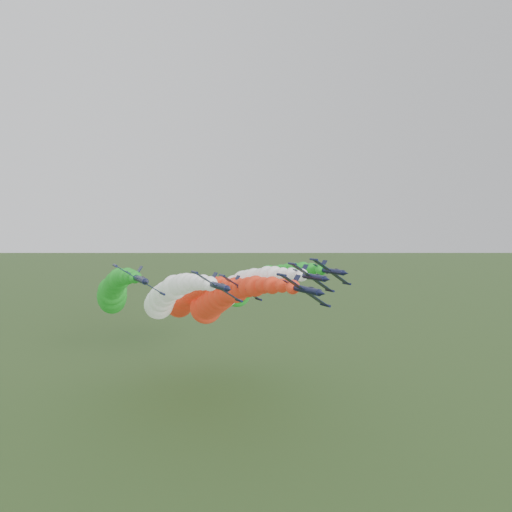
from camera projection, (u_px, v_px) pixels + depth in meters
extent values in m
plane|color=#3F5F2A|center=(278.00, 465.00, 107.07)|extent=(3000.00, 3000.00, 0.00)
cylinder|color=#111635|center=(304.00, 289.00, 87.26)|extent=(1.69, 9.97, 1.69)
cone|color=#111635|center=(322.00, 293.00, 81.96)|extent=(1.53, 1.99, 1.53)
cone|color=black|center=(289.00, 286.00, 92.15)|extent=(1.53, 1.00, 1.53)
ellipsoid|color=black|center=(312.00, 289.00, 85.34)|extent=(1.12, 2.08, 1.05)
cube|color=#111635|center=(304.00, 290.00, 87.03)|extent=(9.00, 2.10, 5.90)
cylinder|color=#111635|center=(282.00, 275.00, 84.95)|extent=(0.67, 2.88, 0.67)
cylinder|color=#111635|center=(325.00, 305.00, 89.11)|extent=(0.67, 2.88, 0.67)
cube|color=#111635|center=(295.00, 281.00, 91.29)|extent=(1.52, 1.66, 2.22)
cube|color=#111635|center=(292.00, 286.00, 91.09)|extent=(3.59, 1.22, 2.38)
sphere|color=red|center=(293.00, 287.00, 90.76)|extent=(2.68, 2.68, 2.68)
sphere|color=red|center=(282.00, 286.00, 94.54)|extent=(2.75, 2.75, 2.75)
sphere|color=red|center=(272.00, 285.00, 98.36)|extent=(3.52, 3.52, 3.52)
sphere|color=red|center=(263.00, 285.00, 102.21)|extent=(3.48, 3.48, 3.48)
sphere|color=red|center=(256.00, 286.00, 106.09)|extent=(4.54, 4.54, 4.54)
sphere|color=red|center=(248.00, 287.00, 109.99)|extent=(4.53, 4.53, 4.53)
sphere|color=red|center=(242.00, 288.00, 113.92)|extent=(4.56, 4.56, 4.56)
sphere|color=red|center=(236.00, 290.00, 117.87)|extent=(6.15, 6.15, 6.15)
sphere|color=red|center=(231.00, 292.00, 121.86)|extent=(5.62, 5.62, 5.62)
sphere|color=red|center=(226.00, 294.00, 125.86)|extent=(6.24, 6.24, 6.24)
sphere|color=red|center=(222.00, 296.00, 129.90)|extent=(7.23, 7.23, 7.23)
sphere|color=red|center=(218.00, 298.00, 133.95)|extent=(7.78, 7.78, 7.78)
sphere|color=red|center=(214.00, 300.00, 138.04)|extent=(8.13, 8.13, 8.13)
sphere|color=red|center=(211.00, 303.00, 142.15)|extent=(8.26, 8.26, 8.26)
sphere|color=red|center=(209.00, 305.00, 146.28)|extent=(8.23, 8.23, 8.23)
sphere|color=red|center=(206.00, 308.00, 150.44)|extent=(9.66, 9.66, 9.66)
cylinder|color=#111635|center=(217.00, 286.00, 94.26)|extent=(1.69, 9.97, 1.69)
cone|color=#111635|center=(229.00, 289.00, 88.96)|extent=(1.53, 1.99, 1.53)
cone|color=black|center=(207.00, 283.00, 99.15)|extent=(1.53, 1.00, 1.53)
ellipsoid|color=black|center=(223.00, 285.00, 92.34)|extent=(1.12, 2.08, 1.05)
cube|color=#111635|center=(217.00, 287.00, 94.03)|extent=(9.00, 2.10, 5.90)
cylinder|color=#111635|center=(195.00, 272.00, 91.95)|extent=(0.67, 2.88, 0.67)
cylinder|color=#111635|center=(239.00, 300.00, 96.10)|extent=(0.67, 2.88, 0.67)
cube|color=#111635|center=(213.00, 278.00, 98.29)|extent=(1.52, 1.66, 2.22)
cube|color=#111635|center=(210.00, 283.00, 98.09)|extent=(3.59, 1.22, 2.38)
sphere|color=white|center=(210.00, 284.00, 97.75)|extent=(2.94, 2.94, 2.94)
sphere|color=white|center=(203.00, 282.00, 101.54)|extent=(3.27, 3.27, 3.27)
sphere|color=white|center=(197.00, 282.00, 105.36)|extent=(3.51, 3.51, 3.51)
sphere|color=white|center=(191.00, 282.00, 109.21)|extent=(3.90, 3.90, 3.90)
sphere|color=white|center=(186.00, 283.00, 113.09)|extent=(4.68, 4.68, 4.68)
sphere|color=white|center=(182.00, 284.00, 116.99)|extent=(5.04, 5.04, 5.04)
sphere|color=white|center=(178.00, 286.00, 120.92)|extent=(4.75, 4.75, 4.75)
sphere|color=white|center=(175.00, 287.00, 124.87)|extent=(6.28, 6.28, 6.28)
sphere|color=white|center=(171.00, 289.00, 128.85)|extent=(5.90, 5.90, 5.90)
sphere|color=white|center=(169.00, 291.00, 132.86)|extent=(5.73, 5.73, 5.73)
sphere|color=white|center=(166.00, 293.00, 136.89)|extent=(6.68, 6.68, 6.68)
sphere|color=white|center=(164.00, 295.00, 140.95)|extent=(6.65, 6.65, 6.65)
sphere|color=white|center=(163.00, 298.00, 145.04)|extent=(7.88, 7.88, 7.88)
sphere|color=white|center=(161.00, 300.00, 149.14)|extent=(7.33, 7.33, 7.33)
sphere|color=white|center=(160.00, 302.00, 153.28)|extent=(8.79, 8.79, 8.79)
sphere|color=white|center=(159.00, 305.00, 157.44)|extent=(9.08, 9.08, 9.08)
cylinder|color=#111635|center=(311.00, 277.00, 100.94)|extent=(1.69, 9.97, 1.69)
cone|color=#111635|center=(327.00, 279.00, 95.64)|extent=(1.53, 1.99, 1.53)
cone|color=black|center=(298.00, 274.00, 105.83)|extent=(1.53, 1.00, 1.53)
ellipsoid|color=black|center=(318.00, 276.00, 99.02)|extent=(1.12, 2.08, 1.05)
cube|color=#111635|center=(311.00, 277.00, 100.71)|extent=(9.00, 2.10, 5.90)
cylinder|color=#111635|center=(292.00, 264.00, 98.63)|extent=(0.67, 2.88, 0.67)
cylinder|color=#111635|center=(330.00, 290.00, 102.78)|extent=(0.67, 2.88, 0.67)
cube|color=#111635|center=(303.00, 270.00, 104.97)|extent=(1.52, 1.66, 2.22)
cube|color=#111635|center=(301.00, 274.00, 104.76)|extent=(3.59, 1.22, 2.38)
sphere|color=white|center=(301.00, 275.00, 104.43)|extent=(2.74, 2.74, 2.74)
sphere|color=white|center=(292.00, 274.00, 108.22)|extent=(2.90, 2.90, 2.90)
sphere|color=white|center=(283.00, 274.00, 112.04)|extent=(3.04, 3.04, 3.04)
sphere|color=white|center=(275.00, 275.00, 115.89)|extent=(4.02, 4.02, 4.02)
sphere|color=white|center=(267.00, 276.00, 119.76)|extent=(4.64, 4.64, 4.64)
sphere|color=white|center=(261.00, 277.00, 123.67)|extent=(4.29, 4.29, 4.29)
sphere|color=white|center=(254.00, 278.00, 127.60)|extent=(5.26, 5.26, 5.26)
sphere|color=white|center=(249.00, 280.00, 131.55)|extent=(5.59, 5.59, 5.59)
sphere|color=white|center=(244.00, 282.00, 135.53)|extent=(6.33, 6.33, 6.33)
sphere|color=white|center=(239.00, 284.00, 139.54)|extent=(5.72, 5.72, 5.72)
sphere|color=white|center=(235.00, 286.00, 143.57)|extent=(6.50, 6.50, 6.50)
sphere|color=white|center=(231.00, 289.00, 147.63)|extent=(6.84, 6.84, 6.84)
sphere|color=white|center=(227.00, 291.00, 151.71)|extent=(7.81, 7.81, 7.81)
sphere|color=white|center=(224.00, 293.00, 155.82)|extent=(8.96, 8.96, 8.96)
sphere|color=white|center=(221.00, 296.00, 159.96)|extent=(8.61, 8.61, 8.61)
sphere|color=white|center=(219.00, 298.00, 164.11)|extent=(8.63, 8.63, 8.63)
cylinder|color=#111635|center=(139.00, 279.00, 95.10)|extent=(1.69, 9.97, 1.69)
cone|color=#111635|center=(147.00, 282.00, 89.81)|extent=(1.53, 1.99, 1.53)
cone|color=black|center=(134.00, 276.00, 100.00)|extent=(1.53, 1.00, 1.53)
ellipsoid|color=black|center=(143.00, 278.00, 93.19)|extent=(1.12, 2.08, 1.05)
cube|color=#111635|center=(139.00, 280.00, 94.87)|extent=(9.00, 2.10, 5.90)
cylinder|color=#111635|center=(115.00, 265.00, 92.80)|extent=(0.67, 2.88, 0.67)
cylinder|color=#111635|center=(162.00, 294.00, 96.95)|extent=(0.67, 2.88, 0.67)
cube|color=#111635|center=(138.00, 272.00, 99.14)|extent=(1.52, 1.66, 2.22)
cube|color=#111635|center=(135.00, 276.00, 98.93)|extent=(3.59, 1.22, 2.38)
sphere|color=#1A8A20|center=(135.00, 277.00, 98.60)|extent=(2.51, 2.51, 2.51)
sphere|color=#1A8A20|center=(131.00, 276.00, 102.39)|extent=(2.96, 2.96, 2.96)
sphere|color=#1A8A20|center=(127.00, 276.00, 106.21)|extent=(3.65, 3.65, 3.65)
sphere|color=#1A8A20|center=(124.00, 277.00, 110.06)|extent=(3.63, 3.63, 3.63)
sphere|color=#1A8A20|center=(122.00, 278.00, 113.93)|extent=(3.94, 3.94, 3.94)
sphere|color=#1A8A20|center=(119.00, 279.00, 117.84)|extent=(5.18, 5.18, 5.18)
sphere|color=#1A8A20|center=(118.00, 280.00, 121.76)|extent=(5.00, 5.00, 5.00)
sphere|color=#1A8A20|center=(116.00, 282.00, 125.72)|extent=(5.48, 5.48, 5.48)
sphere|color=#1A8A20|center=(115.00, 284.00, 129.70)|extent=(5.54, 5.54, 5.54)
sphere|color=#1A8A20|center=(114.00, 286.00, 133.71)|extent=(6.00, 6.00, 6.00)
sphere|color=#1A8A20|center=(113.00, 288.00, 137.74)|extent=(6.07, 6.07, 6.07)
sphere|color=#1A8A20|center=(112.00, 291.00, 141.80)|extent=(8.09, 8.09, 8.09)
sphere|color=#1A8A20|center=(112.00, 293.00, 145.88)|extent=(6.78, 6.78, 6.78)
sphere|color=#1A8A20|center=(112.00, 296.00, 149.99)|extent=(8.84, 8.84, 8.84)
sphere|color=#1A8A20|center=(112.00, 298.00, 154.12)|extent=(8.82, 8.82, 8.82)
sphere|color=#1A8A20|center=(112.00, 301.00, 158.28)|extent=(8.30, 8.30, 8.30)
cylinder|color=#111635|center=(330.00, 271.00, 112.38)|extent=(1.69, 9.97, 1.69)
cone|color=#111635|center=(346.00, 273.00, 107.09)|extent=(1.53, 1.99, 1.53)
cone|color=black|center=(317.00, 269.00, 117.28)|extent=(1.53, 1.00, 1.53)
ellipsoid|color=black|center=(337.00, 270.00, 110.47)|extent=(1.12, 2.08, 1.05)
cube|color=#111635|center=(331.00, 272.00, 112.15)|extent=(9.00, 2.10, 5.90)
cylinder|color=#111635|center=(314.00, 259.00, 110.08)|extent=(0.67, 2.88, 0.67)
cylinder|color=#111635|center=(347.00, 284.00, 114.23)|extent=(0.67, 2.88, 0.67)
cube|color=#111635|center=(323.00, 265.00, 116.41)|extent=(1.52, 1.66, 2.22)
cube|color=#111635|center=(321.00, 269.00, 116.21)|extent=(3.59, 1.22, 2.38)
sphere|color=#1A8A20|center=(321.00, 270.00, 115.88)|extent=(2.73, 2.73, 2.73)
sphere|color=#1A8A20|center=(312.00, 269.00, 119.67)|extent=(3.05, 3.05, 3.05)
sphere|color=#1A8A20|center=(303.00, 269.00, 123.49)|extent=(3.75, 3.75, 3.75)
sphere|color=#1A8A20|center=(295.00, 270.00, 127.33)|extent=(3.74, 3.74, 3.74)
sphere|color=#1A8A20|center=(288.00, 271.00, 131.21)|extent=(3.93, 3.93, 3.93)
sphere|color=#1A8A20|center=(281.00, 272.00, 135.11)|extent=(4.23, 4.23, 4.23)
sphere|color=#1A8A20|center=(275.00, 274.00, 139.04)|extent=(4.47, 4.47, 4.47)
sphere|color=#1A8A20|center=(269.00, 275.00, 143.00)|extent=(5.93, 5.93, 5.93)
sphere|color=#1A8A20|center=(264.00, 277.00, 146.98)|extent=(5.57, 5.57, 5.57)
sphere|color=#1A8A20|center=(259.00, 279.00, 150.99)|extent=(6.71, 6.71, 6.71)
sphere|color=#1A8A20|center=(254.00, 282.00, 155.02)|extent=(7.26, 7.26, 7.26)
sphere|color=#1A8A20|center=(250.00, 284.00, 159.08)|extent=(7.94, 7.94, 7.94)
sphere|color=#1A8A20|center=(247.00, 286.00, 163.16)|extent=(7.57, 7.57, 7.57)
sphere|color=#1A8A20|center=(243.00, 288.00, 167.27)|extent=(7.11, 7.11, 7.11)
sphere|color=#1A8A20|center=(240.00, 291.00, 171.40)|extent=(8.11, 8.11, 8.11)
sphere|color=#1A8A20|center=(237.00, 293.00, 175.56)|extent=(9.57, 9.57, 9.57)
cylinder|color=#111635|center=(241.00, 287.00, 111.64)|extent=(1.69, 9.97, 1.69)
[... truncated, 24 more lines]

